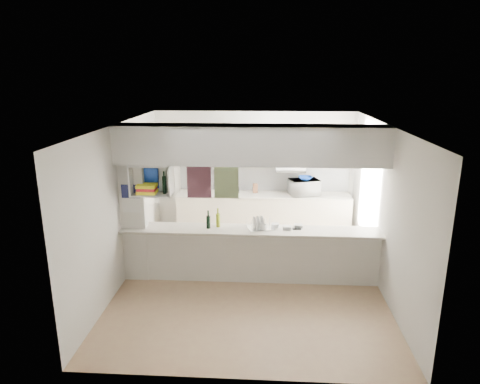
# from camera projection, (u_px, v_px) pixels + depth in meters

# --- Properties ---
(floor) EXTENTS (4.80, 4.80, 0.00)m
(floor) POSITION_uv_depth(u_px,v_px,m) (250.00, 280.00, 7.18)
(floor) COLOR #A47C5F
(floor) RESTS_ON ground
(ceiling) EXTENTS (4.80, 4.80, 0.00)m
(ceiling) POSITION_uv_depth(u_px,v_px,m) (251.00, 125.00, 6.47)
(ceiling) COLOR white
(ceiling) RESTS_ON wall_back
(wall_back) EXTENTS (4.20, 0.00, 4.20)m
(wall_back) POSITION_uv_depth(u_px,v_px,m) (254.00, 173.00, 9.13)
(wall_back) COLOR silver
(wall_back) RESTS_ON floor
(wall_left) EXTENTS (0.00, 4.80, 4.80)m
(wall_left) POSITION_uv_depth(u_px,v_px,m) (121.00, 204.00, 6.95)
(wall_left) COLOR silver
(wall_left) RESTS_ON floor
(wall_right) EXTENTS (0.00, 4.80, 4.80)m
(wall_right) POSITION_uv_depth(u_px,v_px,m) (384.00, 209.00, 6.70)
(wall_right) COLOR silver
(wall_right) RESTS_ON floor
(servery_partition) EXTENTS (4.20, 0.50, 2.60)m
(servery_partition) POSITION_uv_depth(u_px,v_px,m) (239.00, 185.00, 6.74)
(servery_partition) COLOR silver
(servery_partition) RESTS_ON floor
(cubby_shelf) EXTENTS (0.65, 0.35, 0.50)m
(cubby_shelf) POSITION_uv_depth(u_px,v_px,m) (151.00, 181.00, 6.75)
(cubby_shelf) COLOR white
(cubby_shelf) RESTS_ON bulkhead
(kitchen_run) EXTENTS (3.60, 0.63, 2.24)m
(kitchen_run) POSITION_uv_depth(u_px,v_px,m) (262.00, 198.00, 9.00)
(kitchen_run) COLOR beige
(kitchen_run) RESTS_ON floor
(microwave) EXTENTS (0.67, 0.54, 0.33)m
(microwave) POSITION_uv_depth(u_px,v_px,m) (304.00, 187.00, 8.82)
(microwave) COLOR white
(microwave) RESTS_ON bench_top
(bowl) EXTENTS (0.28, 0.28, 0.07)m
(bowl) POSITION_uv_depth(u_px,v_px,m) (305.00, 178.00, 8.76)
(bowl) COLOR navy
(bowl) RESTS_ON microwave
(dish_rack) EXTENTS (0.49, 0.42, 0.22)m
(dish_rack) POSITION_uv_depth(u_px,v_px,m) (261.00, 223.00, 6.94)
(dish_rack) COLOR silver
(dish_rack) RESTS_ON breakfast_bar
(cup) EXTENTS (0.13, 0.13, 0.10)m
(cup) POSITION_uv_depth(u_px,v_px,m) (263.00, 227.00, 6.84)
(cup) COLOR white
(cup) RESTS_ON dish_rack
(wine_bottles) EXTENTS (0.22, 0.15, 0.32)m
(wine_bottles) POSITION_uv_depth(u_px,v_px,m) (213.00, 221.00, 6.97)
(wine_bottles) COLOR black
(wine_bottles) RESTS_ON breakfast_bar
(plastic_tubs) EXTENTS (0.51, 0.21, 0.07)m
(plastic_tubs) POSITION_uv_depth(u_px,v_px,m) (285.00, 226.00, 6.97)
(plastic_tubs) COLOR silver
(plastic_tubs) RESTS_ON breakfast_bar
(utensil_jar) EXTENTS (0.09, 0.09, 0.13)m
(utensil_jar) POSITION_uv_depth(u_px,v_px,m) (237.00, 190.00, 9.00)
(utensil_jar) COLOR black
(utensil_jar) RESTS_ON bench_top
(knife_block) EXTENTS (0.11, 0.10, 0.20)m
(knife_block) POSITION_uv_depth(u_px,v_px,m) (255.00, 188.00, 9.00)
(knife_block) COLOR #4F2E1B
(knife_block) RESTS_ON bench_top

